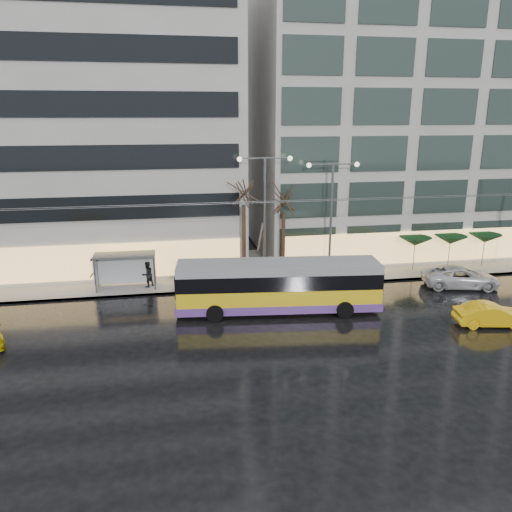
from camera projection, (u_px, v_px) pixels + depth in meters
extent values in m
plane|color=black|center=(266.00, 347.00, 26.79)|extent=(140.00, 140.00, 0.00)
cube|color=gray|center=(257.00, 267.00, 40.35)|extent=(80.00, 10.00, 0.15)
cube|color=slate|center=(269.00, 287.00, 35.67)|extent=(80.00, 0.10, 0.15)
cube|color=#9D9B96|center=(20.00, 125.00, 39.05)|extent=(34.00, 14.00, 22.00)
cube|color=#9D9B96|center=(435.00, 106.00, 44.45)|extent=(32.00, 14.00, 25.00)
cube|color=yellow|center=(278.00, 295.00, 31.25)|extent=(12.70, 3.87, 1.56)
cube|color=#60388D|center=(278.00, 303.00, 31.39)|extent=(12.74, 3.92, 0.52)
cube|color=black|center=(278.00, 278.00, 30.93)|extent=(12.72, 3.89, 0.94)
cube|color=gray|center=(279.00, 267.00, 30.73)|extent=(12.70, 3.87, 0.52)
cube|color=black|center=(377.00, 278.00, 31.41)|extent=(0.31, 2.39, 1.35)
cube|color=black|center=(177.00, 282.00, 30.55)|extent=(0.31, 2.39, 1.35)
cylinder|color=black|center=(335.00, 295.00, 32.93)|extent=(1.07, 0.47, 1.04)
cylinder|color=black|center=(345.00, 310.00, 30.43)|extent=(1.07, 0.47, 1.04)
cylinder|color=black|center=(215.00, 298.00, 32.39)|extent=(1.07, 0.47, 1.04)
cylinder|color=black|center=(215.00, 313.00, 29.89)|extent=(1.07, 0.47, 1.04)
cylinder|color=#595B60|center=(260.00, 239.00, 31.20)|extent=(0.46, 3.86, 2.74)
cylinder|color=#595B60|center=(260.00, 237.00, 31.69)|extent=(0.46, 3.86, 2.74)
cylinder|color=#595B60|center=(264.00, 203.00, 30.52)|extent=(42.00, 0.04, 0.04)
cylinder|color=#595B60|center=(263.00, 201.00, 31.00)|extent=(42.00, 0.04, 0.04)
cube|color=#595B60|center=(124.00, 255.00, 34.68)|extent=(4.20, 1.60, 0.12)
cube|color=silver|center=(126.00, 269.00, 35.69)|extent=(4.00, 0.05, 2.20)
cube|color=white|center=(95.00, 273.00, 34.69)|extent=(0.10, 1.40, 2.20)
cylinder|color=#595B60|center=(95.00, 276.00, 34.03)|extent=(0.10, 0.10, 2.40)
cylinder|color=#595B60|center=(97.00, 270.00, 35.36)|extent=(0.10, 0.10, 2.40)
cylinder|color=#595B60|center=(154.00, 273.00, 34.70)|extent=(0.10, 0.10, 2.40)
cylinder|color=#595B60|center=(155.00, 267.00, 36.02)|extent=(0.10, 0.10, 2.40)
cylinder|color=#595B60|center=(265.00, 220.00, 36.06)|extent=(0.18, 0.18, 9.00)
cylinder|color=#595B60|center=(252.00, 158.00, 34.70)|extent=(1.80, 0.10, 0.10)
cylinder|color=#595B60|center=(278.00, 158.00, 35.00)|extent=(1.80, 0.10, 0.10)
sphere|color=#FFF2CC|center=(240.00, 159.00, 34.57)|extent=(0.36, 0.36, 0.36)
sphere|color=#FFF2CC|center=(290.00, 158.00, 35.16)|extent=(0.36, 0.36, 0.36)
cylinder|color=#595B60|center=(331.00, 221.00, 36.96)|extent=(0.18, 0.18, 8.50)
cylinder|color=#595B60|center=(321.00, 164.00, 35.67)|extent=(1.80, 0.10, 0.10)
cylinder|color=#595B60|center=(345.00, 164.00, 35.97)|extent=(1.80, 0.10, 0.10)
sphere|color=#FFF2CC|center=(309.00, 165.00, 35.53)|extent=(0.36, 0.36, 0.36)
sphere|color=#FFF2CC|center=(357.00, 164.00, 36.13)|extent=(0.36, 0.36, 0.36)
cylinder|color=black|center=(244.00, 243.00, 36.47)|extent=(0.28, 0.28, 5.60)
cylinder|color=black|center=(283.00, 245.00, 37.26)|extent=(0.28, 0.28, 4.90)
cylinder|color=#595B60|center=(414.00, 256.00, 39.18)|extent=(0.06, 0.06, 2.20)
cone|color=black|center=(415.00, 241.00, 38.85)|extent=(2.50, 2.50, 0.70)
cylinder|color=#595B60|center=(449.00, 254.00, 39.68)|extent=(0.06, 0.06, 2.20)
cone|color=black|center=(450.00, 240.00, 39.35)|extent=(2.50, 2.50, 0.70)
cylinder|color=#595B60|center=(483.00, 253.00, 40.18)|extent=(0.06, 0.06, 2.20)
cone|color=black|center=(485.00, 238.00, 39.85)|extent=(2.50, 2.50, 0.70)
imported|color=yellow|center=(491.00, 315.00, 29.26)|extent=(4.28, 2.13, 1.35)
imported|color=silver|center=(461.00, 277.00, 35.79)|extent=(5.78, 3.61, 1.49)
imported|color=black|center=(180.00, 279.00, 34.71)|extent=(0.69, 0.58, 1.62)
imported|color=#C3417C|center=(179.00, 266.00, 34.45)|extent=(1.26, 1.27, 0.88)
imported|color=black|center=(147.00, 274.00, 35.35)|extent=(1.13, 1.11, 1.84)
imported|color=black|center=(97.00, 274.00, 35.74)|extent=(1.17, 0.82, 1.66)
imported|color=black|center=(96.00, 262.00, 35.49)|extent=(0.97, 0.97, 0.72)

